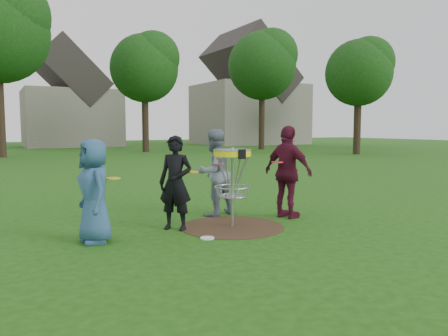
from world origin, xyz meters
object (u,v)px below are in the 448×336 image
player_black (176,183)px  player_grey (214,172)px  player_blue (94,191)px  disc_golf_basket (232,168)px  player_maroon (288,172)px

player_black → player_grey: 1.36m
player_blue → disc_golf_basket: size_ratio=1.12×
player_black → player_blue: bearing=-126.9°
player_black → disc_golf_basket: player_black is taller
disc_golf_basket → player_maroon: bearing=7.7°
player_blue → player_grey: bearing=105.7°
player_grey → disc_golf_basket: bearing=65.0°
player_black → player_maroon: bearing=42.8°
player_grey → player_blue: bearing=6.0°
player_maroon → player_blue: bearing=73.5°
disc_golf_basket → player_blue: bearing=177.6°
player_blue → disc_golf_basket: 2.32m
player_grey → player_maroon: 1.43m
player_grey → player_maroon: player_maroon is taller
player_maroon → disc_golf_basket: bearing=80.0°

